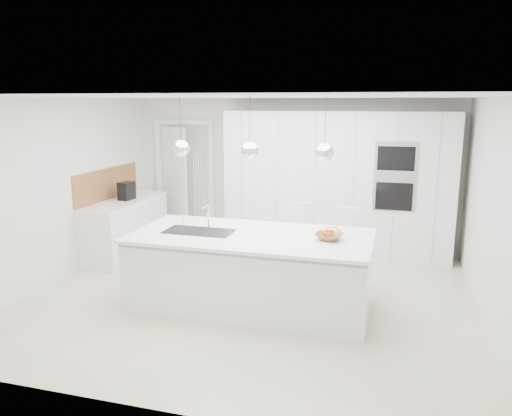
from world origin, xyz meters
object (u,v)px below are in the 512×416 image
(bar_stool_right, at_px, (346,249))
(bar_stool_left, at_px, (299,245))
(espresso_machine, at_px, (127,191))
(fruit_bowl, at_px, (329,236))
(island_base, at_px, (250,273))

(bar_stool_right, bearing_deg, bar_stool_left, -174.69)
(espresso_machine, relative_size, bar_stool_left, 0.26)
(fruit_bowl, relative_size, espresso_machine, 1.07)
(fruit_bowl, height_order, bar_stool_left, bar_stool_left)
(bar_stool_left, bearing_deg, espresso_machine, 146.46)
(island_base, bearing_deg, espresso_machine, 148.45)
(island_base, relative_size, bar_stool_left, 2.56)
(island_base, bearing_deg, bar_stool_right, 43.98)
(island_base, relative_size, bar_stool_right, 2.64)
(island_base, xyz_separation_m, bar_stool_right, (1.03, 0.99, 0.10))
(island_base, distance_m, bar_stool_left, 1.05)
(bar_stool_left, bearing_deg, island_base, -134.54)
(espresso_machine, bearing_deg, bar_stool_left, -7.20)
(island_base, bearing_deg, fruit_bowl, 3.91)
(bar_stool_left, height_order, bar_stool_right, bar_stool_left)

